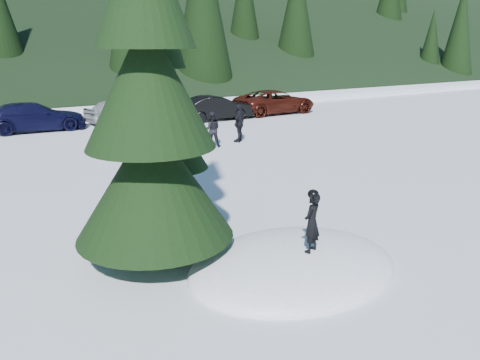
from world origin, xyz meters
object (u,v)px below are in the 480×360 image
spruce_short (170,145)px  child_skier (312,223)px  adult_0 (212,129)px  car_6 (275,102)px  car_3 (34,117)px  adult_1 (239,123)px  car_5 (216,108)px  car_4 (119,110)px  spruce_tall (149,101)px

spruce_short → child_skier: spruce_short is taller
adult_0 → car_6: size_ratio=0.28×
car_3 → car_6: size_ratio=0.93×
spruce_short → adult_1: bearing=49.8°
child_skier → car_6: size_ratio=0.22×
adult_1 → child_skier: bearing=26.5°
child_skier → adult_1: size_ratio=0.68×
car_3 → car_5: 9.95m
adult_1 → car_3: adult_1 is taller
spruce_short → car_4: bearing=76.3°
spruce_tall → car_4: (5.08, 18.20, -2.63)m
car_3 → car_4: size_ratio=1.27×
spruce_short → child_skier: 3.94m
car_4 → car_3: bearing=80.9°
spruce_tall → car_6: bearing=47.7°
car_6 → child_skier: bearing=145.8°
spruce_tall → child_skier: (2.33, -2.16, -2.25)m
child_skier → adult_1: adult_1 is taller
child_skier → adult_1: bearing=-139.6°
spruce_short → car_3: (-0.59, 16.28, -1.36)m
car_3 → spruce_tall: bearing=-178.2°
spruce_short → adult_0: spruce_short is taller
child_skier → adult_0: size_ratio=0.76×
adult_0 → car_5: (3.79, 6.55, -0.05)m
car_5 → adult_1: bearing=161.6°
spruce_tall → adult_1: bearing=50.4°
car_4 → car_5: (5.11, -2.30, 0.04)m
child_skier → car_5: 19.70m
adult_0 → car_3: bearing=-27.6°
adult_0 → adult_1: (1.59, 0.32, 0.09)m
car_4 → car_5: car_5 is taller
spruce_tall → car_3: 17.87m
spruce_short → car_5: (9.19, 14.50, -1.37)m
car_3 → car_4: 4.70m
car_3 → car_6: bearing=-92.1°
child_skier → adult_0: (4.07, 11.51, -0.29)m
car_5 → spruce_short: bearing=148.7°
spruce_short → car_6: size_ratio=0.98×
child_skier → car_3: child_skier is taller
child_skier → car_5: child_skier is taller
car_3 → car_4: (4.67, 0.52, -0.06)m
car_5 → car_6: bearing=-83.2°
spruce_tall → car_5: 19.06m
spruce_short → child_skier: bearing=-69.5°
adult_1 → car_6: (6.89, 6.70, -0.11)m
spruce_tall → spruce_short: (1.00, 1.40, -1.22)m
spruce_short → car_4: 17.35m
adult_1 → car_4: 9.02m
adult_1 → car_5: adult_1 is taller
spruce_tall → adult_1: size_ratio=4.95×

